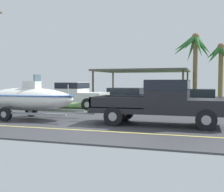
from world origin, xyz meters
TOP-DOWN VIEW (x-y plane):
  - ground at (0.00, 8.38)m, footprint 36.00×22.00m
  - pickup_truck_towing at (2.14, 0.50)m, footprint 5.80×2.12m
  - boat_on_trailer at (-4.69, 0.50)m, footprint 6.23×2.37m
  - parked_pickup_background at (-4.89, 5.97)m, footprint 5.57×2.10m
  - parked_sedan_near at (-1.78, 8.93)m, footprint 4.34×1.95m
  - parked_sedan_far at (3.12, 7.18)m, footprint 4.52×1.87m
  - carport_awning at (-1.13, 11.17)m, footprint 7.14×5.51m
  - palm_tree_near_right at (4.71, 12.43)m, footprint 2.73×2.90m
  - palm_tree_far_left at (2.89, 9.71)m, footprint 2.87×2.96m

SIDE VIEW (x-z plane):
  - ground at x=0.00m, z-range -0.07..0.04m
  - parked_sedan_near at x=-1.78m, z-range -0.02..1.36m
  - parked_sedan_far at x=3.12m, z-range -0.02..1.36m
  - boat_on_trailer at x=-4.69m, z-range -0.10..2.09m
  - parked_pickup_background at x=-4.89m, z-range 0.11..1.91m
  - pickup_truck_towing at x=2.14m, z-range 0.10..2.01m
  - carport_awning at x=-1.13m, z-range 1.27..4.04m
  - palm_tree_near_right at x=4.71m, z-range 1.22..6.06m
  - palm_tree_far_left at x=2.89m, z-range 1.45..6.72m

